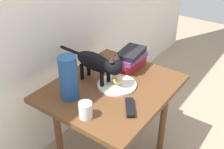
{
  "coord_description": "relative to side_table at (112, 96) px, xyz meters",
  "views": [
    {
      "loc": [
        -1.09,
        -0.78,
        1.46
      ],
      "look_at": [
        0.0,
        0.0,
        0.65
      ],
      "focal_mm": 43.61,
      "sensor_mm": 36.0,
      "label": 1
    }
  ],
  "objects": [
    {
      "name": "book_stack",
      "position": [
        0.24,
        0.03,
        0.14
      ],
      "size": [
        0.22,
        0.17,
        0.13
      ],
      "color": "maroon",
      "rests_on": "side_table"
    },
    {
      "name": "candle_jar",
      "position": [
        -0.3,
        -0.06,
        0.11
      ],
      "size": [
        0.07,
        0.07,
        0.08
      ],
      "color": "silver",
      "rests_on": "side_table"
    },
    {
      "name": "plate",
      "position": [
        0.02,
        -0.02,
        0.08
      ],
      "size": [
        0.23,
        0.23,
        0.01
      ],
      "primitive_type": "cylinder",
      "color": "silver",
      "rests_on": "side_table"
    },
    {
      "name": "tv_remote",
      "position": [
        -0.12,
        -0.2,
        0.09
      ],
      "size": [
        0.15,
        0.12,
        0.02
      ],
      "primitive_type": "cube",
      "rotation": [
        0.0,
        0.0,
        0.63
      ],
      "color": "black",
      "rests_on": "side_table"
    },
    {
      "name": "cat",
      "position": [
        -0.01,
        0.09,
        0.21
      ],
      "size": [
        0.1,
        0.48,
        0.23
      ],
      "color": "black",
      "rests_on": "side_table"
    },
    {
      "name": "green_vase",
      "position": [
        -0.23,
        0.12,
        0.2
      ],
      "size": [
        0.1,
        0.1,
        0.25
      ],
      "primitive_type": "cylinder",
      "color": "navy",
      "rests_on": "side_table"
    },
    {
      "name": "side_table",
      "position": [
        0.0,
        0.0,
        0.0
      ],
      "size": [
        0.77,
        0.65,
        0.57
      ],
      "color": "brown",
      "rests_on": "ground"
    },
    {
      "name": "bread_roll",
      "position": [
        0.02,
        -0.02,
        0.12
      ],
      "size": [
        0.09,
        0.1,
        0.05
      ],
      "primitive_type": "ellipsoid",
      "rotation": [
        0.0,
        0.0,
        1.11
      ],
      "color": "#E0BC7A",
      "rests_on": "plate"
    }
  ]
}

